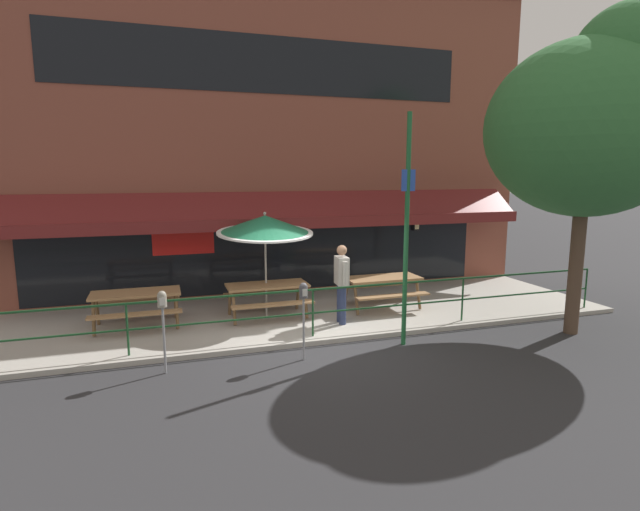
{
  "coord_description": "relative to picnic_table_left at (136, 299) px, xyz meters",
  "views": [
    {
      "loc": [
        -2.84,
        -8.85,
        3.33
      ],
      "look_at": [
        0.58,
        1.6,
        1.5
      ],
      "focal_mm": 28.0,
      "sensor_mm": 36.0,
      "label": 1
    }
  ],
  "objects": [
    {
      "name": "patio_railing",
      "position": [
        3.36,
        -1.7,
        0.09
      ],
      "size": [
        13.84,
        0.04,
        0.97
      ],
      "color": "#194723",
      "rests_on": "patio_deck"
    },
    {
      "name": "patio_umbrella_centre",
      "position": [
        2.78,
        0.01,
        1.47
      ],
      "size": [
        2.14,
        2.14,
        2.38
      ],
      "color": "#B7B2A8",
      "rests_on": "patio_deck"
    },
    {
      "name": "parking_meter_near",
      "position": [
        0.52,
        -2.5,
        0.44
      ],
      "size": [
        0.15,
        0.16,
        1.42
      ],
      "color": "gray",
      "rests_on": "ground"
    },
    {
      "name": "picnic_table_left",
      "position": [
        0.0,
        0.0,
        0.0
      ],
      "size": [
        1.8,
        1.42,
        0.76
      ],
      "color": "#997047",
      "rests_on": "patio_deck"
    },
    {
      "name": "pedestrian_walking",
      "position": [
        4.21,
        -1.05,
        0.35
      ],
      "size": [
        0.27,
        0.62,
        1.71
      ],
      "color": "navy",
      "rests_on": "patio_deck"
    },
    {
      "name": "street_tree_curbside",
      "position": [
        8.78,
        -2.98,
        3.7
      ],
      "size": [
        4.08,
        3.67,
        6.53
      ],
      "color": "brown",
      "rests_on": "ground"
    },
    {
      "name": "ground_plane",
      "position": [
        3.36,
        -2.0,
        -0.71
      ],
      "size": [
        120.0,
        120.0,
        0.0
      ],
      "primitive_type": "plane",
      "color": "#2D2D30"
    },
    {
      "name": "street_sign_pole",
      "position": [
        4.98,
        -2.46,
        1.57
      ],
      "size": [
        0.28,
        0.09,
        4.43
      ],
      "color": "#1E6033",
      "rests_on": "ground"
    },
    {
      "name": "patio_deck",
      "position": [
        3.36,
        -0.0,
        -0.66
      ],
      "size": [
        15.0,
        4.0,
        0.1
      ],
      "primitive_type": "cube",
      "color": "#ADA89E",
      "rests_on": "ground"
    },
    {
      "name": "restaurant_building",
      "position": [
        3.36,
        2.22,
        3.53
      ],
      "size": [
        15.0,
        1.6,
        8.54
      ],
      "color": "brown",
      "rests_on": "ground"
    },
    {
      "name": "picnic_table_centre",
      "position": [
        2.78,
        -0.12,
        0.0
      ],
      "size": [
        1.8,
        1.42,
        0.76
      ],
      "color": "#997047",
      "rests_on": "patio_deck"
    },
    {
      "name": "picnic_table_right",
      "position": [
        5.56,
        -0.23,
        0.0
      ],
      "size": [
        1.8,
        1.42,
        0.76
      ],
      "color": "#997047",
      "rests_on": "patio_deck"
    },
    {
      "name": "parking_meter_far",
      "position": [
        2.9,
        -2.63,
        0.44
      ],
      "size": [
        0.15,
        0.16,
        1.42
      ],
      "color": "gray",
      "rests_on": "ground"
    }
  ]
}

